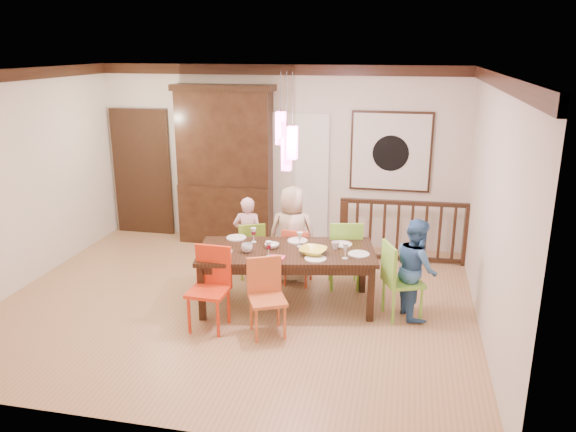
% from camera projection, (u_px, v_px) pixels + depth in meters
% --- Properties ---
extents(floor, '(6.00, 6.00, 0.00)m').
position_uv_depth(floor, '(236.00, 303.00, 7.23)').
color(floor, '#A37E4F').
rests_on(floor, ground).
extents(ceiling, '(6.00, 6.00, 0.00)m').
position_uv_depth(ceiling, '(229.00, 71.00, 6.39)').
color(ceiling, white).
rests_on(ceiling, wall_back).
extents(wall_back, '(6.00, 0.00, 6.00)m').
position_uv_depth(wall_back, '(279.00, 156.00, 9.15)').
color(wall_back, beige).
rests_on(wall_back, floor).
extents(wall_left, '(0.00, 5.00, 5.00)m').
position_uv_depth(wall_left, '(15.00, 182.00, 7.41)').
color(wall_left, beige).
rests_on(wall_left, floor).
extents(wall_right, '(0.00, 5.00, 5.00)m').
position_uv_depth(wall_right, '(492.00, 209.00, 6.21)').
color(wall_right, beige).
rests_on(wall_right, floor).
extents(crown_molding, '(6.00, 5.00, 0.16)m').
position_uv_depth(crown_molding, '(229.00, 78.00, 6.41)').
color(crown_molding, black).
rests_on(crown_molding, wall_back).
extents(panel_door, '(1.04, 0.07, 2.24)m').
position_uv_depth(panel_door, '(143.00, 174.00, 9.70)').
color(panel_door, black).
rests_on(panel_door, wall_back).
extents(white_doorway, '(0.97, 0.05, 2.22)m').
position_uv_depth(white_doorway, '(299.00, 182.00, 9.16)').
color(white_doorway, silver).
rests_on(white_doorway, wall_back).
extents(painting, '(1.25, 0.06, 1.25)m').
position_uv_depth(painting, '(391.00, 152.00, 8.71)').
color(painting, black).
rests_on(painting, wall_back).
extents(pendant_cluster, '(0.27, 0.21, 1.14)m').
position_uv_depth(pendant_cluster, '(287.00, 141.00, 6.57)').
color(pendant_cluster, '#FF4CA1').
rests_on(pendant_cluster, ceiling).
extents(dining_table, '(2.33, 1.39, 0.75)m').
position_uv_depth(dining_table, '(287.00, 256.00, 6.99)').
color(dining_table, black).
rests_on(dining_table, floor).
extents(chair_far_left, '(0.49, 0.49, 0.82)m').
position_uv_depth(chair_far_left, '(250.00, 245.00, 7.96)').
color(chair_far_left, '#84B72E').
rests_on(chair_far_left, floor).
extents(chair_far_mid, '(0.39, 0.39, 0.82)m').
position_uv_depth(chair_far_mid, '(298.00, 251.00, 7.71)').
color(chair_far_mid, '#CD4A29').
rests_on(chair_far_mid, floor).
extents(chair_far_right, '(0.52, 0.52, 0.96)m').
position_uv_depth(chair_far_right, '(344.00, 248.00, 7.60)').
color(chair_far_right, '#6EB62E').
rests_on(chair_far_right, floor).
extents(chair_near_left, '(0.45, 0.45, 0.96)m').
position_uv_depth(chair_near_left, '(208.00, 285.00, 6.44)').
color(chair_near_left, red).
rests_on(chair_near_left, floor).
extents(chair_near_mid, '(0.53, 0.53, 0.88)m').
position_uv_depth(chair_near_mid, '(267.00, 294.00, 6.31)').
color(chair_near_mid, '#BD5829').
rests_on(chair_near_mid, floor).
extents(chair_end_right, '(0.56, 0.56, 0.95)m').
position_uv_depth(chair_end_right, '(403.00, 275.00, 6.72)').
color(chair_end_right, '#77C03A').
rests_on(chair_end_right, floor).
extents(china_hutch, '(1.65, 0.46, 2.60)m').
position_uv_depth(china_hutch, '(225.00, 166.00, 9.17)').
color(china_hutch, black).
rests_on(china_hutch, floor).
extents(balustrade, '(1.97, 0.16, 0.96)m').
position_uv_depth(balustrade, '(405.00, 230.00, 8.50)').
color(balustrade, black).
rests_on(balustrade, floor).
extents(person_far_left, '(0.44, 0.31, 1.16)m').
position_uv_depth(person_far_left, '(248.00, 236.00, 7.97)').
color(person_far_left, '#FBBFCC').
rests_on(person_far_left, floor).
extents(person_far_mid, '(0.71, 0.50, 1.36)m').
position_uv_depth(person_far_mid, '(292.00, 234.00, 7.76)').
color(person_far_mid, beige).
rests_on(person_far_mid, floor).
extents(person_end_right, '(0.64, 0.72, 1.23)m').
position_uv_depth(person_end_right, '(416.00, 268.00, 6.75)').
color(person_end_right, '#3B6CA7').
rests_on(person_end_right, floor).
extents(serving_bowl, '(0.38, 0.38, 0.08)m').
position_uv_depth(serving_bowl, '(313.00, 251.00, 6.80)').
color(serving_bowl, yellow).
rests_on(serving_bowl, dining_table).
extents(small_bowl, '(0.23, 0.23, 0.06)m').
position_uv_depth(small_bowl, '(272.00, 246.00, 7.02)').
color(small_bowl, white).
rests_on(small_bowl, dining_table).
extents(cup_left, '(0.17, 0.17, 0.11)m').
position_uv_depth(cup_left, '(247.00, 248.00, 6.86)').
color(cup_left, silver).
rests_on(cup_left, dining_table).
extents(cup_right, '(0.11, 0.11, 0.09)m').
position_uv_depth(cup_right, '(335.00, 245.00, 6.99)').
color(cup_right, silver).
rests_on(cup_right, dining_table).
extents(plate_far_left, '(0.26, 0.26, 0.01)m').
position_uv_depth(plate_far_left, '(236.00, 238.00, 7.38)').
color(plate_far_left, white).
rests_on(plate_far_left, dining_table).
extents(plate_far_mid, '(0.26, 0.26, 0.01)m').
position_uv_depth(plate_far_mid, '(298.00, 241.00, 7.27)').
color(plate_far_mid, white).
rests_on(plate_far_mid, dining_table).
extents(plate_far_right, '(0.26, 0.26, 0.01)m').
position_uv_depth(plate_far_right, '(342.00, 244.00, 7.14)').
color(plate_far_right, white).
rests_on(plate_far_right, dining_table).
extents(plate_near_left, '(0.26, 0.26, 0.01)m').
position_uv_depth(plate_near_left, '(222.00, 251.00, 6.89)').
color(plate_near_left, white).
rests_on(plate_near_left, dining_table).
extents(plate_near_mid, '(0.26, 0.26, 0.01)m').
position_uv_depth(plate_near_mid, '(315.00, 259.00, 6.66)').
color(plate_near_mid, white).
rests_on(plate_near_mid, dining_table).
extents(plate_end_right, '(0.26, 0.26, 0.01)m').
position_uv_depth(plate_end_right, '(359.00, 254.00, 6.80)').
color(plate_end_right, white).
rests_on(plate_end_right, dining_table).
extents(wine_glass_a, '(0.08, 0.08, 0.19)m').
position_uv_depth(wine_glass_a, '(254.00, 235.00, 7.21)').
color(wine_glass_a, '#590C19').
rests_on(wine_glass_a, dining_table).
extents(wine_glass_b, '(0.08, 0.08, 0.19)m').
position_uv_depth(wine_glass_b, '(300.00, 239.00, 7.05)').
color(wine_glass_b, silver).
rests_on(wine_glass_b, dining_table).
extents(wine_glass_c, '(0.08, 0.08, 0.19)m').
position_uv_depth(wine_glass_c, '(269.00, 249.00, 6.72)').
color(wine_glass_c, '#590C19').
rests_on(wine_glass_c, dining_table).
extents(wine_glass_d, '(0.08, 0.08, 0.19)m').
position_uv_depth(wine_glass_d, '(345.00, 251.00, 6.66)').
color(wine_glass_d, silver).
rests_on(wine_glass_d, dining_table).
extents(napkin, '(0.18, 0.14, 0.01)m').
position_uv_depth(napkin, '(277.00, 257.00, 6.69)').
color(napkin, '#D83359').
rests_on(napkin, dining_table).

